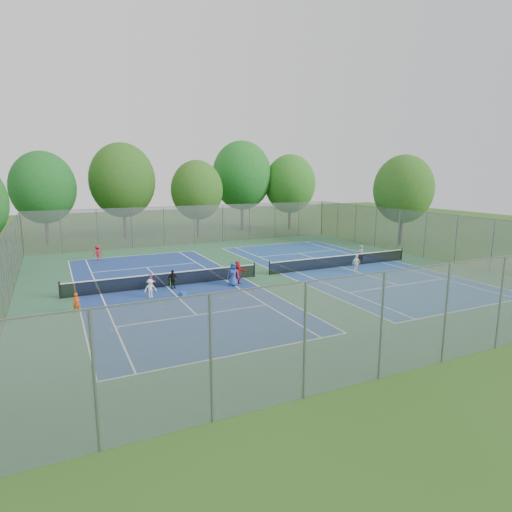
{
  "coord_description": "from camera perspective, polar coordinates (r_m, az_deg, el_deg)",
  "views": [
    {
      "loc": [
        -13.45,
        -27.07,
        7.35
      ],
      "look_at": [
        0.0,
        1.0,
        1.3
      ],
      "focal_mm": 30.0,
      "sensor_mm": 36.0,
      "label": 1
    }
  ],
  "objects": [
    {
      "name": "fence_west",
      "position": [
        27.71,
        -30.35,
        -1.66
      ],
      "size": [
        0.1,
        32.0,
        4.0
      ],
      "primitive_type": "cube",
      "rotation": [
        0.0,
        0.0,
        1.57
      ],
      "color": "gray",
      "rests_on": "ground"
    },
    {
      "name": "ball_crate",
      "position": [
        26.45,
        -9.73,
        -5.0
      ],
      "size": [
        0.4,
        0.4,
        0.26
      ],
      "primitive_type": "cube",
      "rotation": [
        0.0,
        0.0,
        0.4
      ],
      "color": "blue",
      "rests_on": "ground"
    },
    {
      "name": "tree_nr",
      "position": [
        55.79,
        -1.9,
        10.68
      ],
      "size": [
        7.6,
        7.6,
        11.42
      ],
      "color": "#443326",
      "rests_on": "ground"
    },
    {
      "name": "net_right",
      "position": [
        34.62,
        11.23,
        -0.7
      ],
      "size": [
        12.87,
        0.1,
        0.91
      ],
      "primitive_type": "cube",
      "color": "black",
      "rests_on": "ground"
    },
    {
      "name": "student_d",
      "position": [
        28.13,
        -11.06,
        -3.06
      ],
      "size": [
        0.73,
        0.32,
        1.23
      ],
      "primitive_type": "imported",
      "rotation": [
        0.0,
        0.0,
        -0.02
      ],
      "color": "black",
      "rests_on": "ground"
    },
    {
      "name": "teen_court_b",
      "position": [
        32.89,
        13.21,
        -0.98
      ],
      "size": [
        0.86,
        0.49,
        1.38
      ],
      "primitive_type": "imported",
      "rotation": [
        0.0,
        0.0,
        0.19
      ],
      "color": "white",
      "rests_on": "ground"
    },
    {
      "name": "student_c",
      "position": [
        26.4,
        -13.9,
        -4.21
      ],
      "size": [
        0.74,
        0.43,
        1.14
      ],
      "primitive_type": "imported",
      "rotation": [
        0.0,
        0.0,
        -0.0
      ],
      "color": "white",
      "rests_on": "ground"
    },
    {
      "name": "court_left",
      "position": [
        28.78,
        -11.82,
        -4.0
      ],
      "size": [
        10.97,
        23.77,
        0.01
      ],
      "primitive_type": "cube",
      "color": "navy",
      "rests_on": "court_pad"
    },
    {
      "name": "tennis_ball_7",
      "position": [
        23.2,
        -11.85,
        -7.63
      ],
      "size": [
        0.07,
        0.07,
        0.07
      ],
      "primitive_type": "sphere",
      "color": "#A3C12D",
      "rests_on": "ground"
    },
    {
      "name": "tennis_ball_3",
      "position": [
        21.75,
        -17.89,
        -9.21
      ],
      "size": [
        0.07,
        0.07,
        0.07
      ],
      "primitive_type": "sphere",
      "color": "#E2F238",
      "rests_on": "ground"
    },
    {
      "name": "tree_nl",
      "position": [
        50.63,
        -17.39,
        9.59
      ],
      "size": [
        7.2,
        7.2,
        10.69
      ],
      "color": "#443326",
      "rests_on": "ground"
    },
    {
      "name": "fence_south",
      "position": [
        18.23,
        23.96,
        -7.05
      ],
      "size": [
        32.0,
        0.1,
        4.0
      ],
      "primitive_type": "cube",
      "color": "gray",
      "rests_on": "ground"
    },
    {
      "name": "tree_nw",
      "position": [
        49.1,
        -26.52,
        8.16
      ],
      "size": [
        6.4,
        6.4,
        9.58
      ],
      "color": "#443326",
      "rests_on": "ground"
    },
    {
      "name": "tree_ne",
      "position": [
        56.74,
        4.56,
        9.57
      ],
      "size": [
        6.6,
        6.6,
        9.77
      ],
      "color": "#443326",
      "rests_on": "ground"
    },
    {
      "name": "fence_east",
      "position": [
        40.36,
        21.63,
        2.6
      ],
      "size": [
        0.1,
        32.0,
        4.0
      ],
      "primitive_type": "cube",
      "rotation": [
        0.0,
        0.0,
        1.57
      ],
      "color": "gray",
      "rests_on": "ground"
    },
    {
      "name": "court_pad",
      "position": [
        31.11,
        0.8,
        -2.66
      ],
      "size": [
        32.0,
        32.0,
        0.01
      ],
      "primitive_type": "cube",
      "color": "#2B5B3A",
      "rests_on": "ground"
    },
    {
      "name": "student_a",
      "position": [
        24.79,
        -22.79,
        -5.8
      ],
      "size": [
        0.43,
        0.31,
        1.1
      ],
      "primitive_type": "imported",
      "rotation": [
        0.0,
        0.0,
        0.11
      ],
      "color": "#C74812",
      "rests_on": "ground"
    },
    {
      "name": "student_e",
      "position": [
        28.24,
        -3.06,
        -2.46
      ],
      "size": [
        0.91,
        0.77,
        1.58
      ],
      "primitive_type": "imported",
      "rotation": [
        0.0,
        0.0,
        -0.42
      ],
      "color": "#2A4A9C",
      "rests_on": "ground"
    },
    {
      "name": "tree_side_e",
      "position": [
        46.36,
        19.06,
        8.42
      ],
      "size": [
        6.0,
        6.0,
        9.2
      ],
      "color": "#443326",
      "rests_on": "ground"
    },
    {
      "name": "tennis_ball_8",
      "position": [
        25.51,
        -4.43,
        -5.7
      ],
      "size": [
        0.07,
        0.07,
        0.07
      ],
      "primitive_type": "sphere",
      "color": "#CAEA36",
      "rests_on": "ground"
    },
    {
      "name": "tennis_ball_6",
      "position": [
        26.93,
        -10.83,
        -4.97
      ],
      "size": [
        0.07,
        0.07,
        0.07
      ],
      "primitive_type": "sphere",
      "color": "#BBD631",
      "rests_on": "ground"
    },
    {
      "name": "net_left",
      "position": [
        28.67,
        -11.85,
        -3.16
      ],
      "size": [
        12.87,
        0.1,
        0.91
      ],
      "primitive_type": "cube",
      "color": "black",
      "rests_on": "ground"
    },
    {
      "name": "tennis_ball_9",
      "position": [
        22.5,
        -16.51,
        -8.45
      ],
      "size": [
        0.07,
        0.07,
        0.07
      ],
      "primitive_type": "sphere",
      "color": "#C8DB33",
      "rests_on": "ground"
    },
    {
      "name": "tennis_ball_5",
      "position": [
        25.38,
        -12.77,
        -6.04
      ],
      "size": [
        0.07,
        0.07,
        0.07
      ],
      "primitive_type": "sphere",
      "color": "#D0F438",
      "rests_on": "ground"
    },
    {
      "name": "ball_hopper",
      "position": [
        28.94,
        -11.24,
        -3.36
      ],
      "size": [
        0.33,
        0.33,
        0.56
      ],
      "primitive_type": "cube",
      "rotation": [
        0.0,
        0.0,
        0.18
      ],
      "color": "green",
      "rests_on": "ground"
    },
    {
      "name": "tennis_ball_11",
      "position": [
        24.44,
        -12.47,
        -6.69
      ],
      "size": [
        0.07,
        0.07,
        0.07
      ],
      "primitive_type": "sphere",
      "color": "#B4C82E",
      "rests_on": "ground"
    },
    {
      "name": "student_f",
      "position": [
        28.59,
        -2.46,
        -2.27
      ],
      "size": [
        1.53,
        1.02,
        1.59
      ],
      "primitive_type": "imported",
      "rotation": [
        0.0,
        0.0,
        0.41
      ],
      "color": "#AC1820",
      "rests_on": "ground"
    },
    {
      "name": "child_far_baseline",
      "position": [
        38.84,
        -20.34,
        0.39
      ],
      "size": [
        0.97,
        0.76,
        1.33
      ],
      "primitive_type": "imported",
      "rotation": [
        0.0,
        0.0,
        3.49
      ],
      "color": "#A81827",
      "rests_on": "ground"
    },
    {
      "name": "tennis_ball_4",
      "position": [
        25.54,
        -18.18,
        -6.22
      ],
      "size": [
        0.07,
        0.07,
        0.07
      ],
      "primitive_type": "sphere",
      "color": "#D4EC37",
      "rests_on": "ground"
    },
    {
      "name": "tennis_ball_0",
      "position": [
        25.7,
        -4.69,
        -5.58
      ],
      "size": [
        0.07,
        0.07,
        0.07
      ],
      "primitive_type": "sphere",
      "color": "gold",
      "rests_on": "ground"
    },
    {
      "name": "fence_north",
      "position": [
        45.44,
        -8.22,
        4.12
      ],
      "size": [
        32.0,
        0.1,
        4.0
      ],
      "primitive_type": "cube",
      "color": "gray",
      "rests_on": "ground"
    },
    {
      "name": "tree_nc",
      "position": [
        50.53,
        -7.87,
        8.68
      ],
      "size": [
        6.0,
        6.0,
        8.85
      ],
      "color": "#443326",
      "rests_on": "ground"
    },
    {
      "name": "instructor",
      "position": [
        36.25,
        13.79,
        0.22
      ],
      "size": [
        0.59,
        0.42,
        1.53
      ],
      "primitive_type": "imported",
      "rotation": [
        0.0,
        0.0,
        3.24
      ],
      "color": "gray",
      "rests_on": "ground"
    },
    {
      "name": "tennis_ball_10",
      "position": [
        25.46,
        -13.77,
        -6.03
      ],
      "size": [
        0.07,
        0.07,
        0.07
      ],
      "primitive_type": "sphere",
      "color": "#C8DA32",
      "rests_on": "ground"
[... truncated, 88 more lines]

